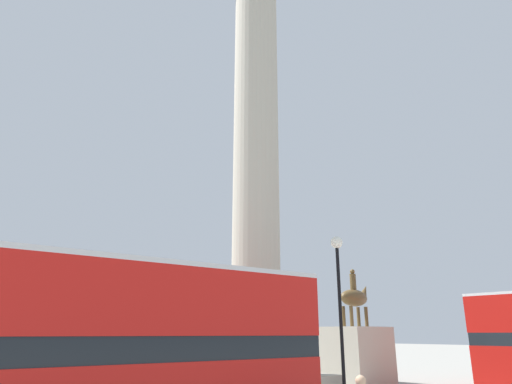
{
  "coord_description": "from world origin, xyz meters",
  "views": [
    {
      "loc": [
        -12.12,
        -16.17,
        2.66
      ],
      "look_at": [
        0.0,
        0.0,
        8.95
      ],
      "focal_mm": 32.0,
      "sensor_mm": 36.0,
      "label": 1
    }
  ],
  "objects_px": {
    "monument_column": "(256,194)",
    "bus_b": "(114,347)",
    "equestrian_statue": "(357,350)",
    "street_lamp": "(339,294)"
  },
  "relations": [
    {
      "from": "bus_b",
      "to": "street_lamp",
      "type": "relative_size",
      "value": 1.61
    },
    {
      "from": "bus_b",
      "to": "equestrian_statue",
      "type": "bearing_deg",
      "value": 23.65
    },
    {
      "from": "street_lamp",
      "to": "bus_b",
      "type": "bearing_deg",
      "value": -166.55
    },
    {
      "from": "bus_b",
      "to": "street_lamp",
      "type": "bearing_deg",
      "value": 13.14
    },
    {
      "from": "bus_b",
      "to": "equestrian_statue",
      "type": "distance_m",
      "value": 18.34
    },
    {
      "from": "street_lamp",
      "to": "monument_column",
      "type": "bearing_deg",
      "value": 124.32
    },
    {
      "from": "equestrian_statue",
      "to": "bus_b",
      "type": "bearing_deg",
      "value": -163.55
    },
    {
      "from": "monument_column",
      "to": "bus_b",
      "type": "height_order",
      "value": "monument_column"
    },
    {
      "from": "monument_column",
      "to": "street_lamp",
      "type": "xyz_separation_m",
      "value": [
        2.04,
        -2.98,
        -4.63
      ]
    },
    {
      "from": "monument_column",
      "to": "bus_b",
      "type": "xyz_separation_m",
      "value": [
        -8.12,
        -5.41,
        -6.45
      ]
    }
  ]
}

